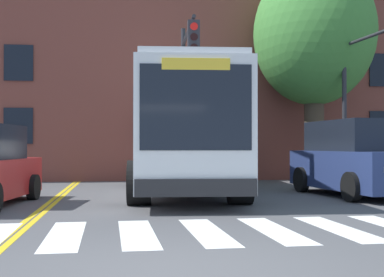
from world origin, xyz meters
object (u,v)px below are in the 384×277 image
at_px(traffic_light_near_corner, 374,75).
at_px(street_tree_curbside_large, 314,35).
at_px(city_bus, 183,131).
at_px(car_navy_far_lane, 357,160).
at_px(car_teal_behind_bus, 160,157).
at_px(traffic_light_overhead, 187,74).

bearing_deg(traffic_light_near_corner, street_tree_curbside_large, 99.10).
xyz_separation_m(city_bus, street_tree_curbside_large, (5.55, 3.88, 3.85)).
bearing_deg(street_tree_curbside_large, traffic_light_near_corner, -80.90).
xyz_separation_m(car_navy_far_lane, street_tree_curbside_large, (0.81, 5.48, 4.69)).
height_order(car_navy_far_lane, car_teal_behind_bus, car_navy_far_lane).
relative_size(city_bus, traffic_light_near_corner, 2.02).
relative_size(city_bus, car_navy_far_lane, 2.14).
distance_m(city_bus, street_tree_curbside_large, 7.79).
bearing_deg(street_tree_curbside_large, city_bus, -145.04).
distance_m(car_navy_far_lane, traffic_light_near_corner, 3.48).
bearing_deg(traffic_light_near_corner, car_navy_far_lane, -128.43).
distance_m(traffic_light_near_corner, traffic_light_overhead, 6.02).
bearing_deg(city_bus, car_teal_behind_bus, 90.49).
bearing_deg(street_tree_curbside_large, car_teal_behind_bus, 140.07).
bearing_deg(street_tree_curbside_large, traffic_light_overhead, -157.29).
bearing_deg(traffic_light_overhead, city_bus, -100.98).
xyz_separation_m(city_bus, traffic_light_overhead, (0.33, 1.70, 1.96)).
xyz_separation_m(car_teal_behind_bus, traffic_light_overhead, (0.40, -6.89, 2.93)).
xyz_separation_m(car_navy_far_lane, traffic_light_overhead, (-4.41, 3.30, 2.80)).
relative_size(car_navy_far_lane, car_teal_behind_bus, 1.07).
xyz_separation_m(city_bus, traffic_light_near_corner, (6.15, 0.17, 1.80)).
relative_size(car_navy_far_lane, traffic_light_near_corner, 0.95).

